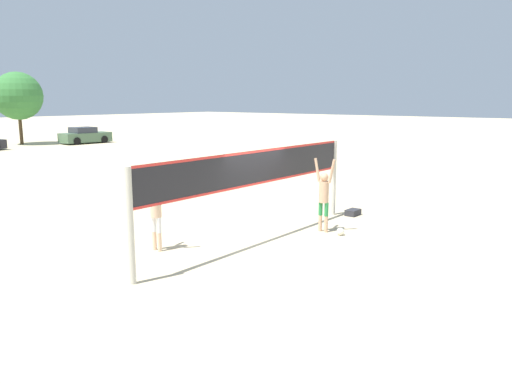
# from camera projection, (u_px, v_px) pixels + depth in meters

# --- Properties ---
(ground_plane) EXTENTS (200.00, 200.00, 0.00)m
(ground_plane) POSITION_uv_depth(u_px,v_px,m) (256.00, 241.00, 13.75)
(ground_plane) COLOR beige
(volleyball_net) EXTENTS (8.42, 0.14, 2.51)m
(volleyball_net) POSITION_uv_depth(u_px,v_px,m) (256.00, 178.00, 13.42)
(volleyball_net) COLOR beige
(volleyball_net) RESTS_ON ground_plane
(player_spiker) EXTENTS (0.28, 0.71, 2.17)m
(player_spiker) POSITION_uv_depth(u_px,v_px,m) (324.00, 194.00, 14.53)
(player_spiker) COLOR tan
(player_spiker) RESTS_ON ground_plane
(player_blocker) EXTENTS (0.28, 0.71, 2.18)m
(player_blocker) POSITION_uv_depth(u_px,v_px,m) (156.00, 207.00, 12.69)
(player_blocker) COLOR beige
(player_blocker) RESTS_ON ground_plane
(volleyball) EXTENTS (0.22, 0.22, 0.22)m
(volleyball) POSITION_uv_depth(u_px,v_px,m) (340.00, 231.00, 14.33)
(volleyball) COLOR silver
(volleyball) RESTS_ON ground_plane
(gear_bag) EXTENTS (0.54, 0.35, 0.20)m
(gear_bag) POSITION_uv_depth(u_px,v_px,m) (353.00, 212.00, 16.78)
(gear_bag) COLOR #2D2D33
(gear_bag) RESTS_ON ground_plane
(parked_car_far) EXTENTS (4.31, 2.20, 1.43)m
(parked_car_far) POSITION_uv_depth(u_px,v_px,m) (85.00, 136.00, 43.92)
(parked_car_far) COLOR #4C6B4C
(parked_car_far) RESTS_ON ground_plane
(tree_right_cluster) EXTENTS (4.04, 4.04, 6.13)m
(tree_right_cluster) POSITION_uv_depth(u_px,v_px,m) (18.00, 96.00, 42.28)
(tree_right_cluster) COLOR #4C3823
(tree_right_cluster) RESTS_ON ground_plane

